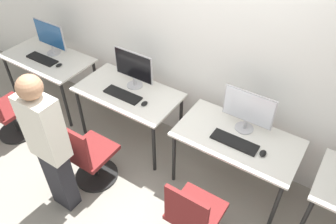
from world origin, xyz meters
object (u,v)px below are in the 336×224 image
Objects in this scene: office_chair_left at (89,158)px; office_chair_right at (193,219)px; keyboard_right at (234,142)px; mouse_far_left at (59,65)px; mouse_left at (144,104)px; keyboard_left at (123,95)px; person_left at (49,144)px; monitor_right at (248,110)px; monitor_far_left at (50,36)px; monitor_left at (134,68)px; keyboard_far_left at (42,59)px; office_chair_far_left at (7,113)px; mouse_right at (263,153)px.

office_chair_left is 1.00× the size of office_chair_right.
mouse_far_left is at bearing 179.59° from keyboard_right.
mouse_far_left is 0.10× the size of office_chair_right.
mouse_left is (1.37, -0.03, 0.00)m from mouse_far_left.
keyboard_left is 0.79m from office_chair_left.
person_left is 3.15× the size of monitor_right.
monitor_far_left is 1.37m from monitor_left.
monitor_far_left and monitor_left have the same top height.
mouse_far_left is 1.00× the size of mouse_left.
mouse_far_left is at bearing 163.07° from office_chair_right.
monitor_right is (2.43, 0.22, 0.23)m from mouse_far_left.
keyboard_far_left is 0.90× the size of monitor_left.
office_chair_left is (1.36, 0.02, 0.00)m from office_chair_far_left.
office_chair_far_left is 1.92× the size of keyboard_left.
mouse_right is (1.65, 0.01, 0.01)m from keyboard_left.
person_left reaches higher than office_chair_left.
office_chair_far_left is (0.06, -0.73, -0.39)m from keyboard_far_left.
office_chair_far_left is (-0.25, -0.74, -0.39)m from mouse_far_left.
mouse_far_left is 1.38m from office_chair_left.
keyboard_right is at bearing 27.92° from office_chair_left.
monitor_right reaches higher than keyboard_left.
office_chair_left is (0.06, -0.91, -0.62)m from monitor_left.
mouse_left is (1.67, -0.02, 0.01)m from keyboard_far_left.
monitor_left is 0.58× the size of office_chair_right.
person_left reaches higher than mouse_right.
monitor_right reaches higher than keyboard_right.
monitor_left reaches higher than office_chair_right.
office_chair_far_left reaches higher than mouse_right.
mouse_left is 1.11m from monitor_right.
mouse_far_left is at bearing -169.31° from monitor_left.
keyboard_right is at bearing 0.52° from mouse_left.
mouse_far_left is 2.55m from office_chair_right.
office_chair_far_left is 2.65m from office_chair_right.
monitor_far_left is 1.00× the size of monitor_right.
person_left reaches higher than monitor_far_left.
monitor_left reaches higher than keyboard_left.
person_left is (0.02, -1.05, 0.13)m from keyboard_left.
monitor_left is 1.68m from mouse_right.
monitor_far_left is 1.41m from keyboard_left.
monitor_far_left is 5.67× the size of mouse_far_left.
keyboard_right is at bearing 38.26° from person_left.
office_chair_far_left is at bearing -108.48° from mouse_far_left.
monitor_far_left is at bearing 90.00° from keyboard_far_left.
office_chair_left is at bearing 84.78° from person_left.
monitor_far_left reaches higher than office_chair_far_left.
keyboard_far_left is at bearing 165.07° from office_chair_right.
monitor_left is 0.44m from mouse_left.
mouse_right is 0.10× the size of office_chair_right.
person_left reaches higher than keyboard_far_left.
monitor_right reaches higher than mouse_right.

